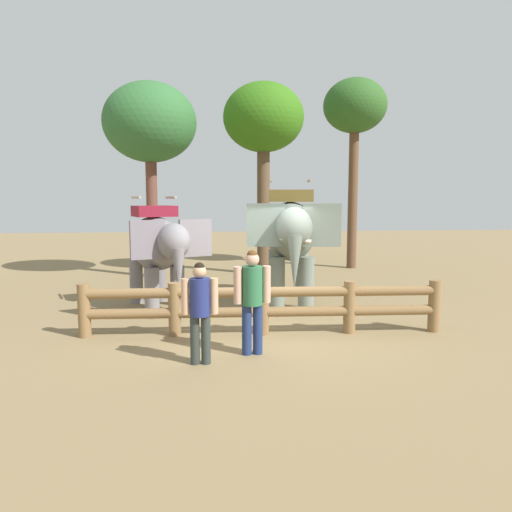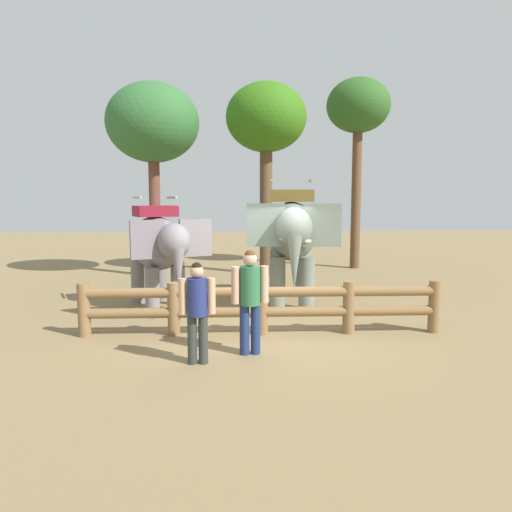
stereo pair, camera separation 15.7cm
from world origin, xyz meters
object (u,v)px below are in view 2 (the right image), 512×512
Objects in this scene: elephant_center at (291,234)px; tree_far_right at (358,111)px; log_fence at (262,304)px; tourist_woman_in_black at (250,294)px; tourist_man_in_blue at (197,305)px; tree_far_left at (266,122)px; tree_back_center at (153,125)px; elephant_near_left at (158,246)px.

tree_far_right is (3.47, 6.13, 4.17)m from elephant_center.
tourist_woman_in_black reaches higher than log_fence.
log_fence is at bearing 53.29° from tourist_man_in_blue.
tree_far_left reaches higher than elephant_center.
tree_far_left reaches higher than log_fence.
tourist_man_in_blue is (-0.88, -0.41, -0.08)m from tourist_woman_in_black.
tree_back_center is at bearing 106.94° from tourist_woman_in_black.
elephant_center is (1.01, 2.72, 1.18)m from log_fence.
tree_back_center is at bearing 130.01° from elephant_center.
tourist_man_in_blue reaches higher than log_fence.
tree_far_right reaches higher than tree_far_left.
tree_far_left is (2.08, 9.24, 4.35)m from tourist_man_in_blue.
tree_back_center is at bearing 100.96° from tourist_man_in_blue.
elephant_center is 0.56× the size of tree_far_left.
tourist_woman_in_black is 12.18m from tree_far_right.
elephant_center is at bearing 69.62° from log_fence.
tree_back_center is at bearing 97.68° from elephant_near_left.
tree_far_left is (0.88, 7.62, 4.71)m from log_fence.
elephant_center is at bearing 62.93° from tourist_man_in_blue.
log_fence is 1.92× the size of elephant_center.
tourist_woman_in_black is 0.27× the size of tree_far_left.
log_fence is at bearing 75.08° from tourist_woman_in_black.
log_fence is 2.20× the size of elephant_near_left.
elephant_near_left is 4.16m from tourist_woman_in_black.
tree_far_left is at bearing 77.30° from tourist_man_in_blue.
tourist_man_in_blue is 12.91m from tree_far_right.
elephant_near_left is at bearing -174.83° from elephant_center.
tourist_man_in_blue is 10.13m from tree_back_center.
elephant_center reaches higher than tourist_woman_in_black.
elephant_near_left is 3.31m from elephant_center.
log_fence is 9.00m from tree_far_left.
elephant_near_left is 7.16m from tree_far_left.
tree_far_left is at bearing 2.57° from tree_back_center.
tree_far_right is (3.60, 1.23, 0.63)m from tree_far_left.
tree_far_left is 3.84m from tree_back_center.
tourist_woman_in_black is 9.88m from tree_far_left.
elephant_center is (3.29, 0.30, 0.24)m from elephant_near_left.
log_fence is 3.46m from elephant_near_left.
tourist_man_in_blue is 0.23× the size of tree_far_right.
elephant_center is 0.52× the size of tree_far_right.
tree_far_left is at bearing 83.44° from log_fence.
tree_back_center is at bearing 111.68° from log_fence.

